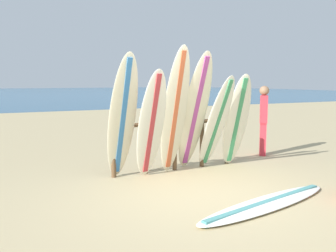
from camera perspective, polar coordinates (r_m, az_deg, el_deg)
The scene contains 11 objects.
ground_plane at distance 5.98m, azimuth 6.14°, elevation -10.62°, with size 120.00×120.00×0.00m, color tan.
ocean_water at distance 62.87m, azimuth -24.31°, elevation 4.68°, with size 120.00×80.00×0.01m, color #1E5984.
surfboard_rack at distance 7.46m, azimuth 1.05°, elevation -1.76°, with size 2.70×0.09×1.12m.
surfboard_leaning_far_left at distance 6.68m, azimuth -7.06°, elevation 1.34°, with size 0.59×0.81×2.31m.
surfboard_leaning_left at distance 6.74m, azimuth -2.60°, elevation 0.23°, with size 0.58×0.71×2.03m.
surfboard_leaning_center_left at distance 7.00m, azimuth 1.09°, elevation 2.27°, with size 0.52×0.75×2.46m.
surfboard_leaning_center at distance 7.30m, azimuth 4.17°, elevation 2.09°, with size 0.54×0.96×2.37m.
surfboard_leaning_center_right at distance 7.48m, azimuth 7.50°, elevation 0.46°, with size 0.58×0.97×1.93m.
surfboard_leaning_right at distance 7.77m, azimuth 10.55°, elevation 0.75°, with size 0.64×0.87×1.96m.
surfboard_lying_on_sand at distance 5.67m, azimuth 15.11°, elevation -11.46°, with size 2.85×1.07×0.08m.
beachgoer_standing at distance 9.21m, azimuth 14.56°, elevation 1.30°, with size 0.31×0.32×1.69m.
Camera 1 is at (-3.14, -4.76, 1.80)m, focal length 39.40 mm.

